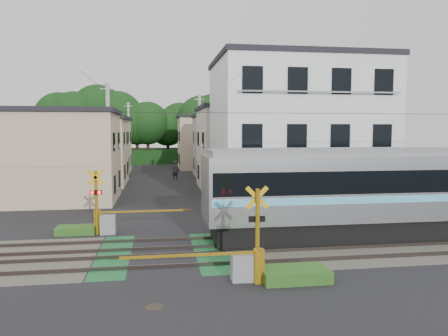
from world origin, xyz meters
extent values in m
plane|color=black|center=(0.00, 0.00, 0.00)|extent=(120.00, 120.00, 0.00)
cube|color=#47423A|center=(0.00, 0.00, 0.00)|extent=(120.00, 6.00, 0.00)
cube|color=black|center=(0.00, 0.00, 0.01)|extent=(5.20, 120.00, 0.00)
cube|color=#145126|center=(-1.90, 0.00, 0.01)|extent=(1.30, 6.00, 0.00)
cube|color=#145126|center=(1.90, 0.00, 0.01)|extent=(1.30, 6.00, 0.00)
cube|color=#3F3833|center=(0.00, -1.90, 0.07)|extent=(120.00, 0.08, 0.14)
cube|color=#3F3833|center=(0.00, -0.50, 0.07)|extent=(120.00, 0.08, 0.14)
cube|color=#3F3833|center=(0.00, 0.50, 0.07)|extent=(120.00, 0.08, 0.14)
cube|color=#3F3833|center=(0.00, 1.90, 0.07)|extent=(120.00, 0.08, 0.14)
cube|color=black|center=(11.55, 1.20, 0.49)|extent=(18.70, 2.58, 0.97)
cube|color=black|center=(4.74, 1.20, 0.32)|extent=(2.60, 2.38, 0.65)
cube|color=#B4B9BE|center=(11.55, 1.20, 2.38)|extent=(19.48, 3.03, 2.81)
cube|color=black|center=(11.55, 1.20, 2.72)|extent=(19.17, 3.07, 0.96)
cube|color=#5DC3EA|center=(11.55, 1.20, 1.99)|extent=(19.28, 3.06, 0.30)
cube|color=slate|center=(11.55, 1.20, 3.92)|extent=(19.09, 2.48, 0.26)
cube|color=black|center=(1.86, 1.20, 2.80)|extent=(0.10, 2.61, 1.69)
cylinder|color=#EDA80C|center=(3.00, -3.60, 1.50)|extent=(0.14, 0.14, 3.00)
cube|color=#EDA80C|center=(3.00, -3.50, 2.70)|extent=(0.77, 0.05, 0.77)
cube|color=#EDA80C|center=(3.00, -3.50, 2.70)|extent=(0.77, 0.05, 0.77)
cube|color=black|center=(3.00, -3.50, 2.00)|extent=(0.55, 0.05, 0.20)
sphere|color=#FF0C07|center=(2.84, -3.44, 2.00)|extent=(0.16, 0.16, 0.16)
sphere|color=#FF0C07|center=(3.16, -3.44, 2.00)|extent=(0.16, 0.16, 0.16)
cube|color=gray|center=(2.50, -3.60, 0.45)|extent=(0.70, 0.50, 0.90)
cube|color=#EDA80C|center=(3.00, -3.85, 0.55)|extent=(0.30, 0.30, 1.10)
cube|color=#EDA80C|center=(0.75, -3.85, 1.00)|extent=(4.20, 0.08, 0.08)
cylinder|color=#EDA80C|center=(-3.00, 3.60, 1.50)|extent=(0.14, 0.14, 3.00)
cube|color=#EDA80C|center=(-3.00, 3.50, 2.70)|extent=(0.77, 0.05, 0.77)
cube|color=#EDA80C|center=(-3.00, 3.50, 2.70)|extent=(0.77, 0.05, 0.77)
cube|color=black|center=(-3.00, 3.50, 2.00)|extent=(0.55, 0.05, 0.20)
sphere|color=#FF0C07|center=(-3.16, 3.44, 2.00)|extent=(0.16, 0.16, 0.16)
sphere|color=#FF0C07|center=(-2.84, 3.44, 2.00)|extent=(0.16, 0.16, 0.16)
cube|color=gray|center=(-2.50, 3.60, 0.45)|extent=(0.70, 0.50, 0.90)
cube|color=#EDA80C|center=(-3.00, 3.85, 0.55)|extent=(0.30, 0.30, 1.10)
cube|color=#EDA80C|center=(-0.75, 3.85, 1.00)|extent=(4.20, 0.08, 0.08)
cube|color=silver|center=(8.50, 9.50, 4.50)|extent=(10.00, 8.00, 9.00)
cube|color=black|center=(8.50, 9.50, 9.15)|extent=(10.20, 8.16, 0.30)
cube|color=black|center=(4.80, 5.47, 1.50)|extent=(1.10, 0.06, 1.40)
cube|color=black|center=(7.25, 5.47, 1.50)|extent=(1.10, 0.06, 1.40)
cube|color=black|center=(9.70, 5.47, 1.50)|extent=(1.10, 0.06, 1.40)
cube|color=black|center=(12.15, 5.47, 1.50)|extent=(1.10, 0.06, 1.40)
cube|color=gray|center=(8.50, 5.25, 0.90)|extent=(9.00, 0.06, 0.08)
cube|color=black|center=(4.80, 5.47, 4.50)|extent=(1.10, 0.06, 1.40)
cube|color=black|center=(7.25, 5.47, 4.50)|extent=(1.10, 0.06, 1.40)
cube|color=black|center=(9.70, 5.47, 4.50)|extent=(1.10, 0.06, 1.40)
cube|color=black|center=(12.15, 5.47, 4.50)|extent=(1.10, 0.06, 1.40)
cube|color=gray|center=(8.50, 5.25, 3.90)|extent=(9.00, 0.06, 0.08)
cube|color=black|center=(4.80, 5.47, 7.50)|extent=(1.10, 0.06, 1.40)
cube|color=black|center=(7.25, 5.47, 7.50)|extent=(1.10, 0.06, 1.40)
cube|color=black|center=(9.70, 5.47, 7.50)|extent=(1.10, 0.06, 1.40)
cube|color=black|center=(12.15, 5.47, 7.50)|extent=(1.10, 0.06, 1.40)
cube|color=gray|center=(8.50, 5.25, 6.90)|extent=(9.00, 0.06, 0.08)
cube|color=tan|center=(-6.50, 14.00, 3.00)|extent=(7.00, 7.00, 6.00)
cube|color=black|center=(-6.50, 14.00, 6.15)|extent=(7.35, 7.35, 0.30)
cube|color=black|center=(-2.97, 12.25, 1.30)|extent=(0.06, 1.00, 1.20)
cube|color=black|center=(-2.97, 15.75, 1.30)|extent=(0.06, 1.00, 1.20)
cube|color=black|center=(-2.97, 12.25, 4.10)|extent=(0.06, 1.00, 1.20)
cube|color=black|center=(-2.97, 15.75, 4.10)|extent=(0.06, 1.00, 1.20)
cube|color=beige|center=(6.80, 18.00, 3.25)|extent=(7.00, 8.00, 6.50)
cube|color=black|center=(6.80, 18.00, 6.65)|extent=(7.35, 8.40, 0.30)
cube|color=black|center=(3.27, 16.00, 1.30)|extent=(0.06, 1.00, 1.20)
cube|color=black|center=(3.27, 20.00, 1.30)|extent=(0.06, 1.00, 1.20)
cube|color=black|center=(3.27, 16.00, 4.10)|extent=(0.06, 1.00, 1.20)
cube|color=black|center=(3.27, 20.00, 4.10)|extent=(0.06, 1.00, 1.20)
cube|color=tan|center=(-7.00, 23.00, 2.90)|extent=(8.00, 7.00, 5.80)
cube|color=black|center=(-7.00, 23.00, 5.95)|extent=(8.40, 7.35, 0.30)
cube|color=black|center=(-2.97, 21.25, 1.30)|extent=(0.06, 1.00, 1.20)
cube|color=black|center=(-2.97, 24.75, 1.30)|extent=(0.06, 1.00, 1.20)
cube|color=black|center=(-2.97, 21.25, 4.10)|extent=(0.06, 1.00, 1.20)
cube|color=black|center=(-2.97, 24.75, 4.10)|extent=(0.06, 1.00, 1.20)
cube|color=#9B9DA0|center=(7.20, 28.00, 3.10)|extent=(7.00, 7.00, 6.20)
cube|color=black|center=(7.20, 28.00, 6.35)|extent=(7.35, 7.35, 0.30)
cube|color=black|center=(3.67, 26.25, 1.30)|extent=(0.06, 1.00, 1.20)
cube|color=black|center=(3.67, 29.75, 1.30)|extent=(0.06, 1.00, 1.20)
cube|color=black|center=(3.67, 26.25, 4.10)|extent=(0.06, 1.00, 1.20)
cube|color=black|center=(3.67, 29.75, 4.10)|extent=(0.06, 1.00, 1.20)
cube|color=tan|center=(-6.80, 33.00, 3.00)|extent=(7.00, 8.00, 6.00)
cube|color=black|center=(-6.80, 33.00, 6.15)|extent=(7.35, 8.40, 0.30)
cube|color=black|center=(-3.27, 31.00, 1.30)|extent=(0.06, 1.00, 1.20)
cube|color=black|center=(-3.27, 35.00, 1.30)|extent=(0.06, 1.00, 1.20)
cube|color=black|center=(-3.27, 31.00, 4.10)|extent=(0.06, 1.00, 1.20)
cube|color=black|center=(-3.27, 35.00, 4.10)|extent=(0.06, 1.00, 1.20)
cube|color=tan|center=(6.50, 38.00, 3.20)|extent=(8.00, 7.00, 6.40)
cube|color=black|center=(6.50, 38.00, 6.55)|extent=(8.40, 7.35, 0.30)
cube|color=black|center=(2.47, 36.25, 1.30)|extent=(0.06, 1.00, 1.20)
cube|color=black|center=(2.47, 39.75, 1.30)|extent=(0.06, 1.00, 1.20)
cube|color=black|center=(2.47, 36.25, 4.10)|extent=(0.06, 1.00, 1.20)
cube|color=black|center=(2.47, 39.75, 4.10)|extent=(0.06, 1.00, 1.20)
cube|color=#133411|center=(0.00, 50.00, 1.00)|extent=(40.00, 10.00, 2.00)
cylinder|color=#332114|center=(-14.29, 50.03, 2.59)|extent=(0.50, 0.50, 5.18)
sphere|color=#133411|center=(-14.29, 50.03, 6.74)|extent=(7.26, 7.26, 7.26)
cylinder|color=#332114|center=(-11.96, 48.91, 2.61)|extent=(0.50, 0.50, 5.22)
sphere|color=#133411|center=(-11.96, 48.91, 6.79)|extent=(7.31, 7.31, 7.31)
cylinder|color=#332114|center=(-8.84, 50.29, 2.90)|extent=(0.50, 0.50, 5.79)
sphere|color=#133411|center=(-8.84, 50.29, 7.53)|extent=(8.11, 8.11, 8.11)
cylinder|color=#332114|center=(-5.96, 49.58, 2.66)|extent=(0.50, 0.50, 5.31)
sphere|color=#133411|center=(-5.96, 49.58, 6.90)|extent=(7.43, 7.43, 7.43)
cylinder|color=#332114|center=(-3.14, 48.79, 2.22)|extent=(0.50, 0.50, 4.45)
sphere|color=#133411|center=(-3.14, 48.79, 5.78)|extent=(6.23, 6.23, 6.23)
cylinder|color=#332114|center=(-1.56, 48.36, 2.26)|extent=(0.50, 0.50, 4.52)
sphere|color=#133411|center=(-1.56, 48.36, 5.87)|extent=(6.32, 6.32, 6.32)
cylinder|color=#332114|center=(1.40, 49.86, 2.03)|extent=(0.50, 0.50, 4.07)
sphere|color=#133411|center=(1.40, 49.86, 5.29)|extent=(5.69, 5.69, 5.69)
cylinder|color=#332114|center=(3.29, 50.86, 2.27)|extent=(0.50, 0.50, 4.54)
sphere|color=#133411|center=(3.29, 50.86, 5.91)|extent=(6.36, 6.36, 6.36)
cylinder|color=#332114|center=(6.32, 47.87, 2.49)|extent=(0.50, 0.50, 4.99)
sphere|color=#133411|center=(6.32, 47.87, 6.48)|extent=(6.98, 6.98, 6.98)
cylinder|color=#332114|center=(8.18, 47.68, 2.56)|extent=(0.50, 0.50, 5.13)
sphere|color=#133411|center=(8.18, 47.68, 6.66)|extent=(7.18, 7.18, 7.18)
cylinder|color=#332114|center=(11.83, 49.05, 2.52)|extent=(0.50, 0.50, 5.04)
sphere|color=#133411|center=(11.83, 49.05, 6.56)|extent=(7.06, 7.06, 7.06)
cylinder|color=#332114|center=(14.13, 48.36, 2.12)|extent=(0.50, 0.50, 4.25)
sphere|color=#133411|center=(14.13, 48.36, 5.52)|extent=(5.94, 5.94, 5.94)
cube|color=black|center=(6.00, 1.20, 5.60)|extent=(60.00, 0.02, 0.02)
cylinder|color=#A5A5A0|center=(-3.40, 13.00, 4.00)|extent=(0.26, 0.26, 8.00)
cube|color=#A5A5A0|center=(-3.40, 13.00, 7.60)|extent=(0.90, 0.08, 0.08)
cylinder|color=#A5A5A0|center=(3.60, 22.00, 4.00)|extent=(0.26, 0.26, 8.00)
cube|color=#A5A5A0|center=(3.60, 22.00, 7.60)|extent=(0.90, 0.08, 0.08)
cylinder|color=#A5A5A0|center=(-3.40, 34.00, 4.00)|extent=(0.26, 0.26, 8.00)
cube|color=#A5A5A0|center=(-3.40, 34.00, 7.60)|extent=(0.90, 0.08, 0.08)
cube|color=black|center=(-3.40, 23.50, 7.40)|extent=(0.02, 42.00, 0.02)
cube|color=black|center=(3.60, 23.50, 7.40)|extent=(0.02, 42.00, 0.02)
imported|color=#332C38|center=(1.51, 25.36, 0.95)|extent=(0.81, 0.69, 1.90)
cylinder|color=#2D261E|center=(-0.30, -5.33, 0.01)|extent=(0.52, 0.52, 0.02)
cube|color=#2D5E1E|center=(4.20, -3.80, 0.20)|extent=(2.20, 1.20, 0.40)
cube|color=#2D5E1E|center=(-4.00, 3.90, 0.18)|extent=(1.80, 1.00, 0.36)
cube|color=#2D5E1E|center=(4.60, 3.20, 0.15)|extent=(1.50, 0.90, 0.30)
camera|label=1|loc=(-0.15, -17.11, 4.88)|focal=35.00mm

